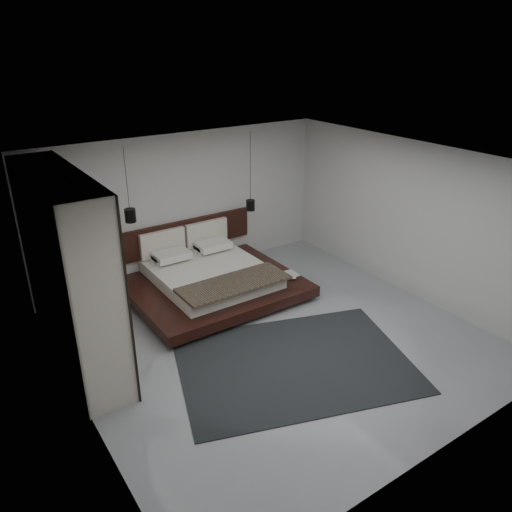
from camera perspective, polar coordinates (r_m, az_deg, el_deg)
floor at (r=8.09m, az=2.08°, el=-9.25°), size 6.00×6.00×0.00m
ceiling at (r=6.97m, az=2.42°, el=10.43°), size 6.00×6.00×0.00m
wall_back at (r=9.83m, az=-8.20°, el=5.73°), size 6.00×0.00×6.00m
wall_front at (r=5.60m, az=21.01°, el=-10.51°), size 6.00×0.00×6.00m
wall_left at (r=6.31m, az=-20.47°, el=-6.38°), size 0.00×6.00×6.00m
wall_right at (r=9.40m, az=17.20°, el=4.03°), size 0.00×6.00×6.00m
lattice_screen at (r=8.55m, az=-24.36°, el=0.25°), size 0.05×0.90×2.60m
bed at (r=9.30m, az=-5.24°, el=-2.52°), size 2.98×2.48×1.11m
book_lower at (r=9.39m, az=3.36°, el=-2.24°), size 0.26×0.34×0.03m
book_upper at (r=9.35m, az=3.38°, el=-2.21°), size 0.33×0.34×0.02m
pendant_left at (r=8.75m, az=-14.18°, el=4.53°), size 0.19×0.19×1.29m
pendant_right at (r=9.87m, az=-0.63°, el=5.87°), size 0.17×0.17×1.54m
wardrobe at (r=7.39m, az=-20.64°, el=-1.78°), size 0.68×2.87×2.82m
rug at (r=7.52m, az=4.40°, el=-12.09°), size 3.92×3.32×0.01m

